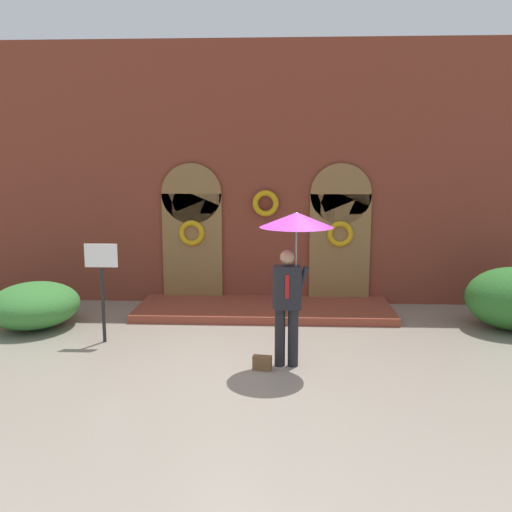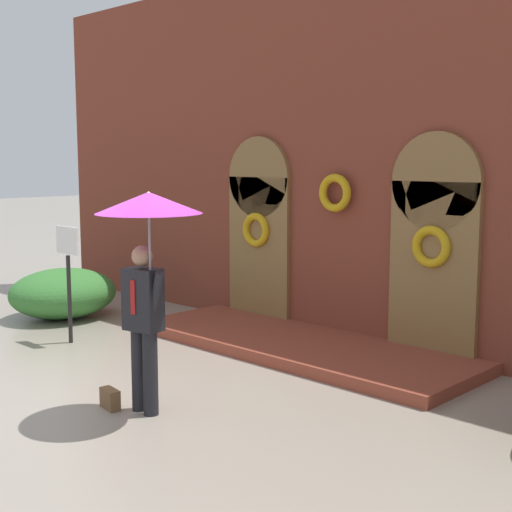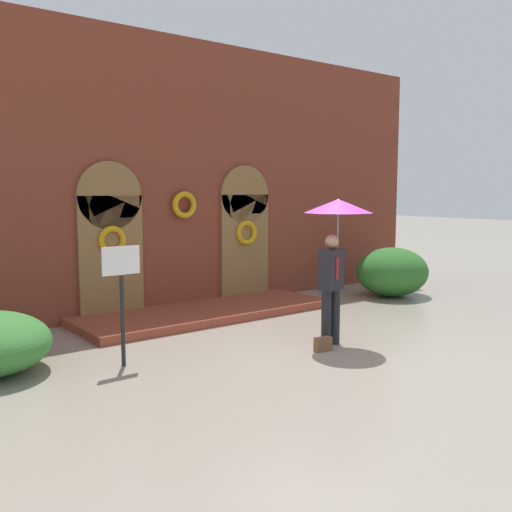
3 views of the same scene
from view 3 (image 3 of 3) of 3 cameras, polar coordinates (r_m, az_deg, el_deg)
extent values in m
plane|color=gray|center=(9.15, 5.62, -9.30)|extent=(80.00, 80.00, 0.00)
cube|color=brown|center=(12.19, -8.08, 7.94)|extent=(14.00, 0.50, 5.60)
cube|color=brown|center=(11.28, -14.27, -0.23)|extent=(1.30, 0.08, 2.40)
cylinder|color=brown|center=(11.21, -14.45, 5.88)|extent=(1.30, 0.08, 1.30)
cube|color=brown|center=(12.89, -1.14, 0.81)|extent=(1.30, 0.08, 2.40)
cylinder|color=brown|center=(12.82, -1.15, 6.15)|extent=(1.30, 0.08, 1.30)
torus|color=#C69314|center=(11.18, -14.18, 1.52)|extent=(0.56, 0.12, 0.56)
torus|color=#C69314|center=(12.80, -0.96, 2.34)|extent=(0.56, 0.12, 0.56)
torus|color=#C69314|center=(11.88, -7.16, 5.10)|extent=(0.56, 0.12, 0.56)
cube|color=brown|center=(11.46, -4.98, -5.62)|extent=(5.20, 1.80, 0.16)
cylinder|color=black|center=(9.29, 7.04, -6.20)|extent=(0.16, 0.16, 0.90)
cylinder|color=black|center=(9.43, 7.90, -6.03)|extent=(0.16, 0.16, 0.90)
cube|color=black|center=(9.22, 7.55, -1.38)|extent=(0.44, 0.31, 0.66)
cube|color=#A51919|center=(9.13, 8.13, -1.22)|extent=(0.06, 0.02, 0.36)
sphere|color=#A87A5B|center=(9.17, 7.59, 1.47)|extent=(0.22, 0.22, 0.22)
cylinder|color=black|center=(9.36, 8.50, -0.66)|extent=(0.22, 0.09, 0.46)
cylinder|color=gray|center=(9.27, 8.16, 1.26)|extent=(0.02, 0.02, 0.98)
cone|color=#992893|center=(9.23, 8.22, 4.97)|extent=(1.10, 1.10, 0.22)
cone|color=white|center=(9.23, 8.22, 5.07)|extent=(0.61, 0.61, 0.20)
cube|color=brown|center=(9.06, 6.72, -8.75)|extent=(0.30, 0.16, 0.22)
cylinder|color=black|center=(8.35, -13.20, -6.38)|extent=(0.06, 0.06, 1.30)
cube|color=white|center=(8.20, -13.35, -0.45)|extent=(0.56, 0.03, 0.40)
ellipsoid|color=#2D6B28|center=(13.89, 13.45, -1.55)|extent=(1.78, 1.62, 1.15)
camera|label=1|loc=(6.77, 69.65, 7.62)|focal=40.00mm
camera|label=2|loc=(12.63, 43.42, 5.67)|focal=50.00mm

